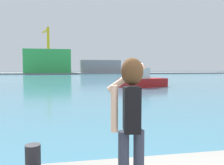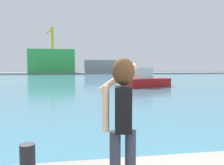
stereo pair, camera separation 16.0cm
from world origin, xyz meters
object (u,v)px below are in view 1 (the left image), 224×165
object	(u,v)px
person_photographer	(131,112)
boat_moored	(142,80)
harbor_bollard	(33,158)
warehouse_right	(100,66)
port_crane	(48,46)
warehouse_left	(49,61)

from	to	relation	value
person_photographer	boat_moored	distance (m)	24.33
harbor_bollard	warehouse_right	world-z (taller)	warehouse_right
person_photographer	port_crane	xyz separation A→B (m)	(-9.46, 88.78, 9.24)
warehouse_right	port_crane	world-z (taller)	port_crane
harbor_bollard	boat_moored	size ratio (longest dim) A/B	0.07
person_photographer	warehouse_right	size ratio (longest dim) A/B	0.11
person_photographer	harbor_bollard	bearing A→B (deg)	65.08
person_photographer	warehouse_left	distance (m)	87.69
boat_moored	port_crane	distance (m)	68.68
person_photographer	warehouse_right	distance (m)	91.75
warehouse_left	person_photographer	bearing A→B (deg)	-84.12
boat_moored	warehouse_left	xyz separation A→B (m)	(-16.67, 64.11, 4.02)
warehouse_left	warehouse_right	world-z (taller)	warehouse_left
harbor_bollard	warehouse_right	size ratio (longest dim) A/B	0.03
harbor_bollard	port_crane	distance (m)	88.84
port_crane	warehouse_left	bearing A→B (deg)	-73.30
warehouse_right	person_photographer	bearing A→B (deg)	-97.11
person_photographer	warehouse_right	world-z (taller)	warehouse_right
boat_moored	port_crane	world-z (taller)	port_crane
boat_moored	port_crane	size ratio (longest dim) A/B	0.35
person_photographer	port_crane	world-z (taller)	port_crane
harbor_bollard	warehouse_right	bearing A→B (deg)	81.99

